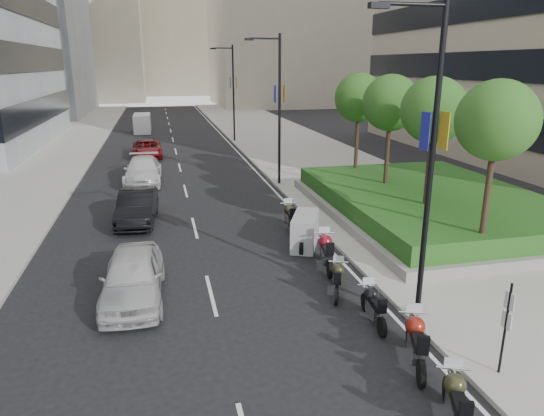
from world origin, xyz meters
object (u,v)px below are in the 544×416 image
object	(u,v)px
motorcycle_5	(305,231)
motorcycle_6	(290,216)
lamp_post_0	(427,151)
car_c	(143,171)
lamp_post_1	(277,103)
lamp_post_2	(232,89)
motorcycle_0	(456,402)
car_d	(147,149)
car_b	(137,207)
motorcycle_3	(338,279)
parking_sign	(506,324)
car_a	(133,276)
delivery_van	(142,124)
motorcycle_2	(373,306)
motorcycle_4	(326,252)
motorcycle_1	(416,342)

from	to	relation	value
motorcycle_5	motorcycle_6	size ratio (longest dim) A/B	1.11
lamp_post_0	motorcycle_5	bearing A→B (deg)	101.85
car_c	motorcycle_6	bearing A→B (deg)	-56.37
lamp_post_1	lamp_post_2	xyz separation A→B (m)	(0.00, 18.00, 0.00)
motorcycle_6	lamp_post_1	bearing A→B (deg)	-4.01
lamp_post_0	lamp_post_1	distance (m)	17.00
motorcycle_0	car_d	size ratio (longest dim) A/B	0.41
motorcycle_0	motorcycle_5	bearing A→B (deg)	21.90
motorcycle_0	car_b	size ratio (longest dim) A/B	0.44
lamp_post_0	motorcycle_0	bearing A→B (deg)	-107.68
lamp_post_0	motorcycle_0	distance (m)	6.29
motorcycle_3	parking_sign	bearing A→B (deg)	-133.98
parking_sign	car_a	size ratio (longest dim) A/B	0.53
car_d	delivery_van	world-z (taller)	delivery_van
motorcycle_2	motorcycle_4	distance (m)	4.12
car_d	lamp_post_2	bearing A→B (deg)	35.99
car_a	car_b	world-z (taller)	car_a
motorcycle_1	delivery_van	xyz separation A→B (m)	(-7.65, 46.37, 0.29)
parking_sign	motorcycle_6	xyz separation A→B (m)	(-2.02, 11.88, -0.87)
lamp_post_1	car_b	size ratio (longest dim) A/B	1.92
car_a	car_b	xyz separation A→B (m)	(-0.12, 8.21, -0.03)
lamp_post_0	lamp_post_2	xyz separation A→B (m)	(0.00, 35.00, 0.00)
motorcycle_0	motorcycle_4	size ratio (longest dim) A/B	0.86
parking_sign	motorcycle_1	xyz separation A→B (m)	(-1.70, 0.99, -0.83)
car_a	lamp_post_1	bearing A→B (deg)	61.54
motorcycle_3	delivery_van	xyz separation A→B (m)	(-7.12, 42.26, 0.39)
car_b	motorcycle_4	bearing A→B (deg)	-41.55
delivery_van	car_a	bearing A→B (deg)	-88.70
motorcycle_1	motorcycle_6	size ratio (longest dim) A/B	1.02
lamp_post_0	motorcycle_1	size ratio (longest dim) A/B	3.98
motorcycle_2	motorcycle_4	bearing A→B (deg)	5.91
motorcycle_2	delivery_van	distance (m)	44.86
motorcycle_4	car_d	distance (m)	25.47
motorcycle_3	motorcycle_5	bearing A→B (deg)	19.67
car_a	motorcycle_6	bearing A→B (deg)	41.97
motorcycle_5	car_d	bearing A→B (deg)	40.04
lamp_post_0	motorcycle_4	xyz separation A→B (m)	(-1.23, 4.24, -4.43)
lamp_post_0	motorcycle_6	bearing A→B (deg)	98.72
motorcycle_1	motorcycle_3	distance (m)	4.15
motorcycle_4	car_a	world-z (taller)	car_a
delivery_van	parking_sign	bearing A→B (deg)	-78.38
lamp_post_1	delivery_van	distance (m)	29.01
car_a	motorcycle_1	bearing A→B (deg)	-34.74
car_c	delivery_van	size ratio (longest dim) A/B	1.18
car_a	car_c	xyz separation A→B (m)	(-0.03, 16.40, 0.00)
lamp_post_2	motorcycle_1	size ratio (longest dim) A/B	3.98
motorcycle_0	motorcycle_2	world-z (taller)	motorcycle_0
motorcycle_5	motorcycle_6	xyz separation A→B (m)	(0.00, 2.39, -0.10)
lamp_post_1	motorcycle_4	bearing A→B (deg)	-95.49
motorcycle_6	parking_sign	bearing A→B (deg)	-164.85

